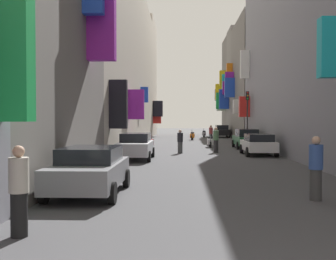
# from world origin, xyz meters

# --- Properties ---
(ground_plane) EXTENTS (140.00, 140.00, 0.00)m
(ground_plane) POSITION_xyz_m (0.00, 30.00, 0.00)
(ground_plane) COLOR #424244
(building_left_mid_b) EXTENTS (7.15, 33.10, 15.03)m
(building_left_mid_b) POSITION_xyz_m (-8.00, 34.43, 7.51)
(building_left_mid_b) COLOR #B2A899
(building_left_mid_b) RESTS_ON ground
(building_left_mid_c) EXTENTS (7.33, 9.01, 16.18)m
(building_left_mid_c) POSITION_xyz_m (-7.99, 55.48, 8.07)
(building_left_mid_c) COLOR #B2A899
(building_left_mid_c) RESTS_ON ground
(building_right_mid_b) EXTENTS (7.16, 11.10, 13.25)m
(building_right_mid_b) POSITION_xyz_m (7.99, 43.20, 6.62)
(building_right_mid_b) COLOR slate
(building_right_mid_b) RESTS_ON ground
(building_right_mid_c) EXTENTS (7.27, 4.91, 14.06)m
(building_right_mid_c) POSITION_xyz_m (7.96, 51.20, 7.02)
(building_right_mid_c) COLOR slate
(building_right_mid_c) RESTS_ON ground
(building_right_far) EXTENTS (7.36, 6.35, 13.86)m
(building_right_far) POSITION_xyz_m (7.95, 56.82, 6.91)
(building_right_far) COLOR slate
(building_right_far) RESTS_ON ground
(parked_car_white) EXTENTS (1.90, 3.94, 1.34)m
(parked_car_white) POSITION_xyz_m (3.71, 23.39, 0.72)
(parked_car_white) COLOR white
(parked_car_white) RESTS_ON ground
(parked_car_silver) EXTENTS (1.93, 4.31, 1.48)m
(parked_car_silver) POSITION_xyz_m (-3.71, 20.50, 0.78)
(parked_car_silver) COLOR #B7B7BC
(parked_car_silver) RESTS_ON ground
(parked_car_green) EXTENTS (1.83, 4.28, 1.51)m
(parked_car_green) POSITION_xyz_m (3.90, 29.35, 0.78)
(parked_car_green) COLOR #236638
(parked_car_green) RESTS_ON ground
(parked_car_black) EXTENTS (1.83, 4.16, 1.55)m
(parked_car_black) POSITION_xyz_m (3.87, 48.65, 0.80)
(parked_car_black) COLOR black
(parked_car_black) RESTS_ON ground
(parked_car_grey) EXTENTS (2.02, 4.09, 1.42)m
(parked_car_grey) POSITION_xyz_m (-3.87, 9.85, 0.76)
(parked_car_grey) COLOR slate
(parked_car_grey) RESTS_ON ground
(scooter_red) EXTENTS (0.82, 1.83, 1.13)m
(scooter_red) POSITION_xyz_m (-3.75, 29.41, 0.46)
(scooter_red) COLOR red
(scooter_red) RESTS_ON ground
(scooter_white) EXTENTS (0.46, 1.79, 1.13)m
(scooter_white) POSITION_xyz_m (1.19, 30.60, 0.46)
(scooter_white) COLOR silver
(scooter_white) RESTS_ON ground
(scooter_silver) EXTENTS (0.46, 1.96, 1.13)m
(scooter_silver) POSITION_xyz_m (1.67, 48.82, 0.46)
(scooter_silver) COLOR #ADADB2
(scooter_silver) RESTS_ON ground
(scooter_orange) EXTENTS (0.57, 1.98, 1.13)m
(scooter_orange) POSITION_xyz_m (0.04, 42.33, 0.46)
(scooter_orange) COLOR orange
(scooter_orange) RESTS_ON ground
(pedestrian_crossing) EXTENTS (0.54, 0.54, 1.58)m
(pedestrian_crossing) POSITION_xyz_m (-1.22, 24.58, 0.78)
(pedestrian_crossing) COLOR #3F3F3F
(pedestrian_crossing) RESTS_ON ground
(pedestrian_near_left) EXTENTS (0.40, 0.40, 1.76)m
(pedestrian_near_left) POSITION_xyz_m (-4.22, 5.42, 0.88)
(pedestrian_near_left) COLOR black
(pedestrian_near_left) RESTS_ON ground
(pedestrian_near_right) EXTENTS (0.53, 0.53, 1.79)m
(pedestrian_near_right) POSITION_xyz_m (2.63, 9.14, 0.90)
(pedestrian_near_right) COLOR #3D3D3D
(pedestrian_near_right) RESTS_ON ground
(pedestrian_mid_street) EXTENTS (0.50, 0.50, 1.69)m
(pedestrian_mid_street) POSITION_xyz_m (1.72, 37.26, 0.84)
(pedestrian_mid_street) COLOR #282828
(pedestrian_mid_street) RESTS_ON ground
(pedestrian_far_away) EXTENTS (0.42, 0.42, 1.72)m
(pedestrian_far_away) POSITION_xyz_m (1.22, 25.48, 0.86)
(pedestrian_far_away) COLOR #292929
(pedestrian_far_away) RESTS_ON ground
(traffic_light_near_corner) EXTENTS (0.26, 0.34, 4.69)m
(traffic_light_near_corner) POSITION_xyz_m (4.58, 33.14, 3.16)
(traffic_light_near_corner) COLOR #2D2D2D
(traffic_light_near_corner) RESTS_ON ground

